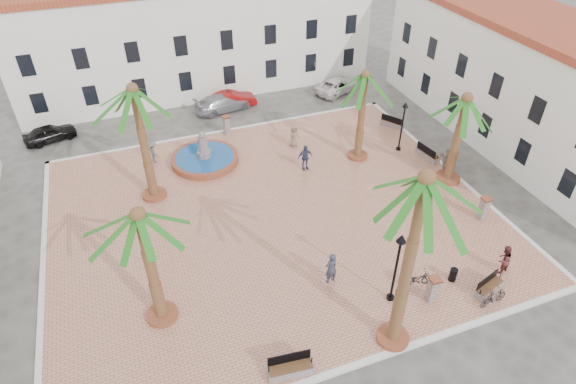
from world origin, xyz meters
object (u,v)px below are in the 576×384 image
palm_ne (365,85)px  car_silver (223,103)px  bench_e (427,155)px  car_red (232,100)px  bicycle_b (494,297)px  bench_se (489,288)px  bollard_e (484,208)px  fountain (205,158)px  lamppost_s (398,257)px  palm_nw (135,103)px  car_white (337,86)px  palm_sw (141,229)px  bench_ne (392,123)px  pedestrian_east (446,161)px  bench_s (290,369)px  cyclist_a (331,268)px  palm_e (464,110)px  litter_bin (453,275)px  pedestrian_fountain_a (294,136)px  car_black (50,133)px  cyclist_b (504,259)px  bollard_n (227,125)px  bicycle_a (417,279)px  bollard_se (433,289)px  palm_s (422,198)px  lamppost_e (403,118)px  pedestrian_fountain_b (305,157)px  pedestrian_north (154,152)px

palm_ne → car_silver: (-7.13, 10.61, -4.97)m
bench_e → car_red: (-10.84, 12.85, 0.24)m
palm_ne → bicycle_b: (0.04, -14.33, -5.02)m
bench_se → bollard_e: (3.41, 4.85, 0.53)m
fountain → lamppost_s: size_ratio=1.09×
palm_nw → car_white: (17.59, 9.99, -6.10)m
palm_sw → bench_ne: size_ratio=3.65×
lamppost_s → pedestrian_east: size_ratio=2.32×
bench_s → cyclist_a: (3.81, 4.21, 0.67)m
lamppost_s → car_white: lamppost_s is taller
palm_e → car_white: size_ratio=1.40×
bench_s → litter_bin: bearing=18.5°
palm_nw → bench_e: size_ratio=3.92×
bench_se → pedestrian_east: 10.60m
palm_e → pedestrian_fountain_a: (-8.11, 7.60, -4.30)m
car_black → cyclist_b: bearing=-151.4°
palm_sw → car_red: size_ratio=1.63×
bollard_n → bicycle_a: (5.09, -18.39, -0.33)m
bollard_se → car_silver: (-4.50, 23.64, -0.26)m
bench_s → bench_e: (15.18, 12.45, -0.01)m
bollard_e → car_silver: (-10.96, 19.34, -0.26)m
bench_ne → bicycle_a: 16.70m
palm_e → bench_e: palm_e is taller
car_black → car_red: size_ratio=0.91×
palm_s → bollard_se: 8.08m
bench_e → bollard_e: (-0.74, -6.83, 0.51)m
lamppost_s → pedestrian_east: 12.51m
lamppost_e → cyclist_a: 14.25m
bench_se → cyclist_a: 8.02m
palm_nw → bicycle_a: 17.96m
bollard_se → car_white: bollard_se is taller
bench_se → litter_bin: size_ratio=2.44×
lamppost_s → bollard_n: lamppost_s is taller
lamppost_e → cyclist_b: (-1.33, -12.48, -1.72)m
bench_e → lamppost_s: bearing=129.9°
cyclist_b → bench_ne: bearing=-110.3°
palm_e → car_silver: (-11.51, 15.22, -4.61)m
pedestrian_east → palm_sw: bearing=-50.3°
bollard_se → cyclist_a: bearing=145.3°
lamppost_e → bollard_e: lamppost_e is taller
bollard_se → pedestrian_east: (7.23, 9.17, 0.13)m
bicycle_b → car_black: bearing=35.9°
bollard_n → pedestrian_fountain_b: size_ratio=0.82×
bollard_se → pedestrian_fountain_a: pedestrian_fountain_a is taller
bench_se → pedestrian_east: size_ratio=1.00×
palm_e → pedestrian_north: palm_e is taller
bench_ne → car_white: size_ratio=0.41×
bench_se → bench_e: bearing=53.7°
palm_nw → bollard_n: bearing=43.2°
palm_e → pedestrian_fountain_b: size_ratio=3.39×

